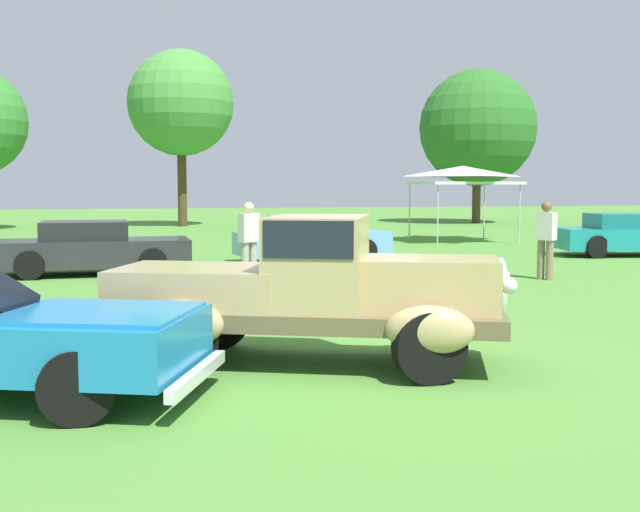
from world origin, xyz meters
TOP-DOWN VIEW (x-y plane):
  - ground_plane at (0.00, 0.00)m, footprint 120.00×120.00m
  - feature_pickup_truck at (-0.64, -0.07)m, footprint 4.65×2.93m
  - show_car_charcoal at (-3.76, 9.84)m, footprint 4.41×1.89m
  - show_car_skyblue at (1.74, 11.71)m, footprint 4.17×2.28m
  - show_car_teal at (10.94, 11.57)m, footprint 4.10×2.27m
  - spectator_between_cars at (5.90, 6.77)m, footprint 0.43×0.47m
  - spectator_by_row at (-0.42, 7.54)m, footprint 0.47×0.40m
  - canopy_tent_left_field at (8.53, 17.89)m, footprint 3.31×3.31m
  - treeline_center at (-0.90, 30.51)m, footprint 5.12×5.12m
  - treeline_mid_right at (14.46, 30.51)m, footprint 6.12×6.12m

SIDE VIEW (x-z plane):
  - ground_plane at x=0.00m, z-range 0.00..0.00m
  - show_car_teal at x=10.94m, z-range -0.01..1.21m
  - show_car_skyblue at x=1.74m, z-range -0.01..1.21m
  - show_car_charcoal at x=-3.76m, z-range -0.01..1.21m
  - feature_pickup_truck at x=-0.64m, z-range 0.02..1.72m
  - spectator_between_cars at x=5.90m, z-range 0.07..1.76m
  - spectator_by_row at x=-0.42m, z-range 0.07..1.76m
  - canopy_tent_left_field at x=8.53m, z-range 1.07..3.78m
  - treeline_mid_right at x=14.46m, z-range 0.97..9.03m
  - treeline_center at x=-0.90m, z-range 1.69..10.24m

